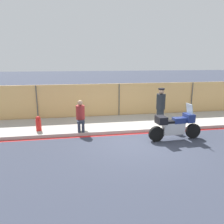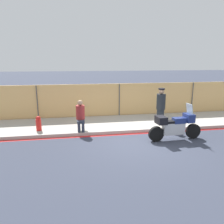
% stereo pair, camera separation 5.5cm
% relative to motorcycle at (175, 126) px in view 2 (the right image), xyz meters
% --- Properties ---
extents(ground_plane, '(120.00, 120.00, 0.00)m').
position_rel_motorcycle_xyz_m(ground_plane, '(-1.52, 0.01, -0.60)').
color(ground_plane, '#333847').
extents(sidewalk, '(33.04, 2.82, 0.15)m').
position_rel_motorcycle_xyz_m(sidewalk, '(-1.52, 2.50, -0.53)').
color(sidewalk, '#ADA89E').
rests_on(sidewalk, ground_plane).
extents(curb_paint_stripe, '(33.04, 0.18, 0.01)m').
position_rel_motorcycle_xyz_m(curb_paint_stripe, '(-1.52, 1.00, -0.60)').
color(curb_paint_stripe, red).
rests_on(curb_paint_stripe, ground_plane).
extents(storefront_fence, '(31.39, 0.17, 1.94)m').
position_rel_motorcycle_xyz_m(storefront_fence, '(-1.52, 4.00, 0.37)').
color(storefront_fence, '#E5B26B').
rests_on(storefront_fence, ground_plane).
extents(motorcycle, '(2.30, 0.58, 1.50)m').
position_rel_motorcycle_xyz_m(motorcycle, '(0.00, 0.00, 0.00)').
color(motorcycle, black).
rests_on(motorcycle, ground_plane).
extents(officer_standing, '(0.43, 0.43, 1.75)m').
position_rel_motorcycle_xyz_m(officer_standing, '(0.13, 1.90, 0.43)').
color(officer_standing, '#1E2328').
rests_on(officer_standing, sidewalk).
extents(person_seated_on_curb, '(0.39, 0.69, 1.34)m').
position_rel_motorcycle_xyz_m(person_seated_on_curb, '(-3.77, 1.56, 0.29)').
color(person_seated_on_curb, '#2D3342').
rests_on(person_seated_on_curb, sidewalk).
extents(fire_hydrant, '(0.23, 0.29, 0.66)m').
position_rel_motorcycle_xyz_m(fire_hydrant, '(-5.63, 1.76, -0.13)').
color(fire_hydrant, red).
rests_on(fire_hydrant, sidewalk).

